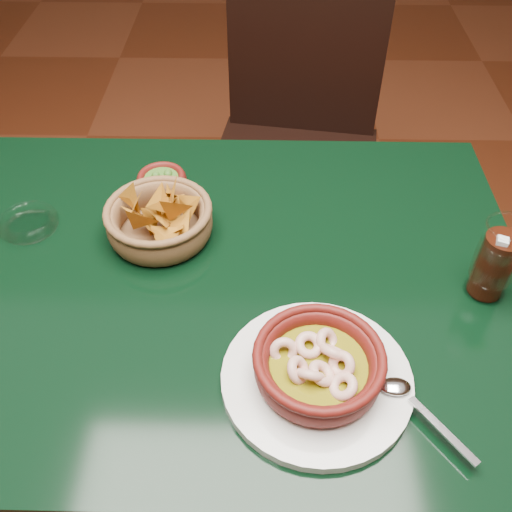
{
  "coord_description": "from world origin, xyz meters",
  "views": [
    {
      "loc": [
        0.15,
        -0.66,
        1.45
      ],
      "look_at": [
        0.14,
        -0.02,
        0.81
      ],
      "focal_mm": 40.0,
      "sensor_mm": 36.0,
      "label": 1
    }
  ],
  "objects_px": {
    "chip_basket": "(160,220)",
    "cola_drink": "(496,261)",
    "dining_table": "(179,309)",
    "dining_chair": "(297,141)",
    "shrimp_plate": "(318,369)"
  },
  "relations": [
    {
      "from": "dining_table",
      "to": "dining_chair",
      "type": "xyz_separation_m",
      "value": [
        0.24,
        0.71,
        -0.11
      ]
    },
    {
      "from": "dining_chair",
      "to": "chip_basket",
      "type": "relative_size",
      "value": 4.42
    },
    {
      "from": "dining_table",
      "to": "shrimp_plate",
      "type": "xyz_separation_m",
      "value": [
        0.23,
        -0.21,
        0.13
      ]
    },
    {
      "from": "dining_chair",
      "to": "shrimp_plate",
      "type": "xyz_separation_m",
      "value": [
        -0.01,
        -0.93,
        0.24
      ]
    },
    {
      "from": "cola_drink",
      "to": "dining_chair",
      "type": "bearing_deg",
      "value": 110.16
    },
    {
      "from": "shrimp_plate",
      "to": "chip_basket",
      "type": "height_order",
      "value": "chip_basket"
    },
    {
      "from": "dining_table",
      "to": "chip_basket",
      "type": "xyz_separation_m",
      "value": [
        -0.03,
        0.09,
        0.13
      ]
    },
    {
      "from": "chip_basket",
      "to": "shrimp_plate",
      "type": "bearing_deg",
      "value": -49.09
    },
    {
      "from": "shrimp_plate",
      "to": "dining_chair",
      "type": "bearing_deg",
      "value": 89.39
    },
    {
      "from": "dining_table",
      "to": "shrimp_plate",
      "type": "distance_m",
      "value": 0.34
    },
    {
      "from": "chip_basket",
      "to": "cola_drink",
      "type": "relative_size",
      "value": 1.36
    },
    {
      "from": "dining_table",
      "to": "cola_drink",
      "type": "distance_m",
      "value": 0.54
    },
    {
      "from": "dining_table",
      "to": "cola_drink",
      "type": "bearing_deg",
      "value": -3.68
    },
    {
      "from": "shrimp_plate",
      "to": "cola_drink",
      "type": "xyz_separation_m",
      "value": [
        0.28,
        0.18,
        0.04
      ]
    },
    {
      "from": "dining_chair",
      "to": "chip_basket",
      "type": "xyz_separation_m",
      "value": [
        -0.27,
        -0.62,
        0.24
      ]
    }
  ]
}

